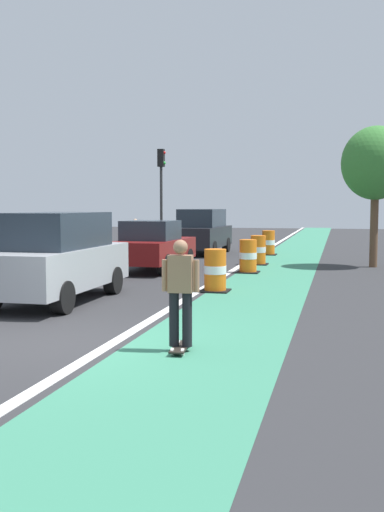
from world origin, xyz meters
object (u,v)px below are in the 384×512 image
at_px(parked_suv_nearest, 56,257).
at_px(street_tree_sidewalk, 376,164).
at_px(parked_sedan_second, 153,246).
at_px(pedestrian_waiting, 135,235).
at_px(parked_suv_third, 202,231).
at_px(traffic_barrel_back, 258,250).
at_px(traffic_barrel_front, 215,271).
at_px(traffic_barrel_mid, 248,257).
at_px(skateboarder_on_lane, 181,291).
at_px(traffic_light_corner, 161,180).
at_px(pedestrian_crossing, 57,245).
at_px(traffic_barrel_far, 268,243).

xyz_separation_m(parked_suv_nearest, street_tree_sidewalk, (7.46, 9.77, 2.63)).
height_order(parked_sedan_second, pedestrian_waiting, parked_sedan_second).
distance_m(parked_suv_third, traffic_barrel_back, 5.43).
relative_size(parked_suv_third, traffic_barrel_front, 4.26).
xyz_separation_m(parked_sedan_second, street_tree_sidewalk, (7.29, 3.10, 2.83)).
height_order(traffic_barrel_mid, street_tree_sidewalk, street_tree_sidewalk).
distance_m(skateboarder_on_lane, traffic_barrel_back, 13.50).
relative_size(traffic_barrel_back, traffic_light_corner, 0.21).
bearing_deg(pedestrian_crossing, street_tree_sidewalk, 18.73).
xyz_separation_m(traffic_barrel_far, traffic_light_corner, (-5.93, 3.14, 2.97)).
relative_size(skateboarder_on_lane, street_tree_sidewalk, 0.34).
bearing_deg(pedestrian_crossing, traffic_barrel_back, 28.20).
xyz_separation_m(parked_suv_third, pedestrian_waiting, (-2.81, -1.13, -0.17)).
xyz_separation_m(pedestrian_crossing, pedestrian_waiting, (0.48, 6.71, 0.00)).
bearing_deg(pedestrian_crossing, skateboarder_on_lane, -54.85).
relative_size(parked_suv_nearest, pedestrian_waiting, 2.87).
relative_size(traffic_barrel_back, traffic_barrel_far, 1.00).
xyz_separation_m(skateboarder_on_lane, parked_suv_third, (-3.77, 17.87, 0.12)).
xyz_separation_m(parked_sedan_second, traffic_barrel_mid, (3.20, 0.21, -0.30)).
xyz_separation_m(parked_sedan_second, traffic_barrel_front, (3.02, -4.24, -0.30)).
relative_size(parked_sedan_second, traffic_barrel_back, 3.82).
distance_m(parked_suv_third, pedestrian_crossing, 8.51).
bearing_deg(traffic_barrel_back, pedestrian_crossing, -151.80).
distance_m(traffic_barrel_mid, pedestrian_waiting, 8.51).
bearing_deg(pedestrian_waiting, street_tree_sidewalk, -17.26).
bearing_deg(traffic_barrel_back, traffic_barrel_far, 91.74).
bearing_deg(traffic_barrel_front, traffic_barrel_far, 89.96).
bearing_deg(traffic_barrel_mid, traffic_barrel_back, 90.74).
relative_size(pedestrian_waiting, street_tree_sidewalk, 0.32).
distance_m(skateboarder_on_lane, traffic_light_corner, 22.30).
relative_size(traffic_barrel_back, pedestrian_crossing, 0.68).
xyz_separation_m(traffic_barrel_back, pedestrian_waiting, (-5.96, 3.26, 0.33)).
relative_size(traffic_barrel_mid, traffic_light_corner, 0.21).
bearing_deg(skateboarder_on_lane, traffic_barrel_back, 92.63).
bearing_deg(skateboarder_on_lane, parked_sedan_second, 109.80).
xyz_separation_m(parked_suv_third, pedestrian_crossing, (-3.29, -7.85, -0.17)).
bearing_deg(parked_sedan_second, traffic_barrel_far, 67.91).
bearing_deg(traffic_barrel_back, street_tree_sidewalk, 1.76).
bearing_deg(parked_suv_third, traffic_barrel_far, 1.94).
distance_m(traffic_barrel_front, traffic_barrel_far, 11.70).
relative_size(skateboarder_on_lane, traffic_barrel_front, 1.55).
bearing_deg(pedestrian_waiting, parked_sedan_second, -65.81).
bearing_deg(parked_sedan_second, traffic_light_corner, 105.28).
xyz_separation_m(parked_suv_third, traffic_barrel_mid, (3.18, -7.16, -0.50)).
bearing_deg(traffic_barrel_front, parked_sedan_second, 125.47).
bearing_deg(pedestrian_crossing, traffic_light_corner, 88.04).
bearing_deg(street_tree_sidewalk, traffic_barrel_front, -120.18).
bearing_deg(street_tree_sidewalk, traffic_barrel_far, 134.26).
height_order(traffic_barrel_mid, pedestrian_waiting, pedestrian_waiting).
distance_m(pedestrian_waiting, street_tree_sidewalk, 10.93).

